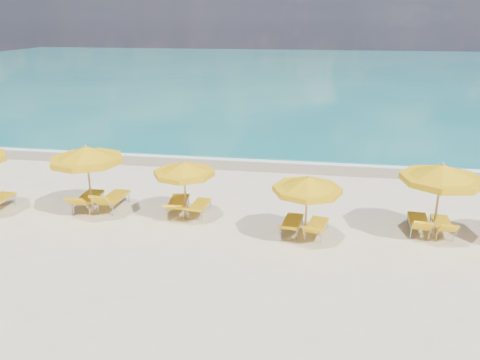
# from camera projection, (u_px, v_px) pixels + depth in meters

# --- Properties ---
(ground_plane) EXTENTS (120.00, 120.00, 0.00)m
(ground_plane) POSITION_uv_depth(u_px,v_px,m) (233.00, 228.00, 15.76)
(ground_plane) COLOR beige
(ocean) EXTENTS (120.00, 80.00, 0.30)m
(ocean) POSITION_uv_depth(u_px,v_px,m) (297.00, 71.00, 60.47)
(ocean) COLOR #126967
(ocean) RESTS_ON ground
(wet_sand_band) EXTENTS (120.00, 2.60, 0.01)m
(wet_sand_band) POSITION_uv_depth(u_px,v_px,m) (259.00, 164.00, 22.65)
(wet_sand_band) COLOR tan
(wet_sand_band) RESTS_ON ground
(foam_line) EXTENTS (120.00, 1.20, 0.03)m
(foam_line) POSITION_uv_depth(u_px,v_px,m) (261.00, 159.00, 23.40)
(foam_line) COLOR white
(foam_line) RESTS_ON ground
(whitecap_near) EXTENTS (14.00, 0.36, 0.05)m
(whitecap_near) POSITION_uv_depth(u_px,v_px,m) (191.00, 119.00, 32.50)
(whitecap_near) COLOR white
(whitecap_near) RESTS_ON ground
(whitecap_far) EXTENTS (18.00, 0.30, 0.05)m
(whitecap_far) POSITION_uv_depth(u_px,v_px,m) (385.00, 107.00, 36.91)
(whitecap_far) COLOR white
(whitecap_far) RESTS_ON ground
(umbrella_2) EXTENTS (2.80, 2.80, 2.58)m
(umbrella_2) POSITION_uv_depth(u_px,v_px,m) (86.00, 155.00, 16.17)
(umbrella_2) COLOR tan
(umbrella_2) RESTS_ON ground
(umbrella_3) EXTENTS (2.36, 2.36, 2.14)m
(umbrella_3) POSITION_uv_depth(u_px,v_px,m) (184.00, 169.00, 15.93)
(umbrella_3) COLOR tan
(umbrella_3) RESTS_ON ground
(umbrella_4) EXTENTS (2.16, 2.16, 2.19)m
(umbrella_4) POSITION_uv_depth(u_px,v_px,m) (307.00, 185.00, 14.29)
(umbrella_4) COLOR tan
(umbrella_4) RESTS_ON ground
(umbrella_5) EXTENTS (2.96, 2.96, 2.53)m
(umbrella_5) POSITION_uv_depth(u_px,v_px,m) (442.00, 174.00, 14.37)
(umbrella_5) COLOR tan
(umbrella_5) RESTS_ON ground
(lounger_2_left) EXTENTS (0.74, 2.00, 0.88)m
(lounger_2_left) POSITION_uv_depth(u_px,v_px,m) (88.00, 202.00, 17.30)
(lounger_2_left) COLOR #A5A8AD
(lounger_2_left) RESTS_ON ground
(lounger_2_right) EXTENTS (0.78, 1.99, 0.94)m
(lounger_2_right) POSITION_uv_depth(u_px,v_px,m) (113.00, 202.00, 17.29)
(lounger_2_right) COLOR #A5A8AD
(lounger_2_right) RESTS_ON ground
(lounger_3_left) EXTENTS (0.87, 2.04, 0.79)m
(lounger_3_left) POSITION_uv_depth(u_px,v_px,m) (178.00, 207.00, 16.92)
(lounger_3_left) COLOR #A5A8AD
(lounger_3_left) RESTS_ON ground
(lounger_3_right) EXTENTS (0.67, 1.75, 0.66)m
(lounger_3_right) POSITION_uv_depth(u_px,v_px,m) (199.00, 209.00, 16.77)
(lounger_3_right) COLOR #A5A8AD
(lounger_3_right) RESTS_ON ground
(lounger_4_left) EXTENTS (0.78, 1.83, 0.69)m
(lounger_4_left) POSITION_uv_depth(u_px,v_px,m) (292.00, 226.00, 15.39)
(lounger_4_left) COLOR #A5A8AD
(lounger_4_left) RESTS_ON ground
(lounger_4_right) EXTENTS (0.90, 1.79, 0.76)m
(lounger_4_right) POSITION_uv_depth(u_px,v_px,m) (316.00, 230.00, 15.14)
(lounger_4_right) COLOR #A5A8AD
(lounger_4_right) RESTS_ON ground
(lounger_5_left) EXTENTS (0.75, 1.83, 0.84)m
(lounger_5_left) POSITION_uv_depth(u_px,v_px,m) (418.00, 226.00, 15.39)
(lounger_5_left) COLOR #A5A8AD
(lounger_5_left) RESTS_ON ground
(lounger_5_right) EXTENTS (0.64, 1.73, 0.77)m
(lounger_5_right) POSITION_uv_depth(u_px,v_px,m) (442.00, 228.00, 15.28)
(lounger_5_right) COLOR #A5A8AD
(lounger_5_right) RESTS_ON ground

